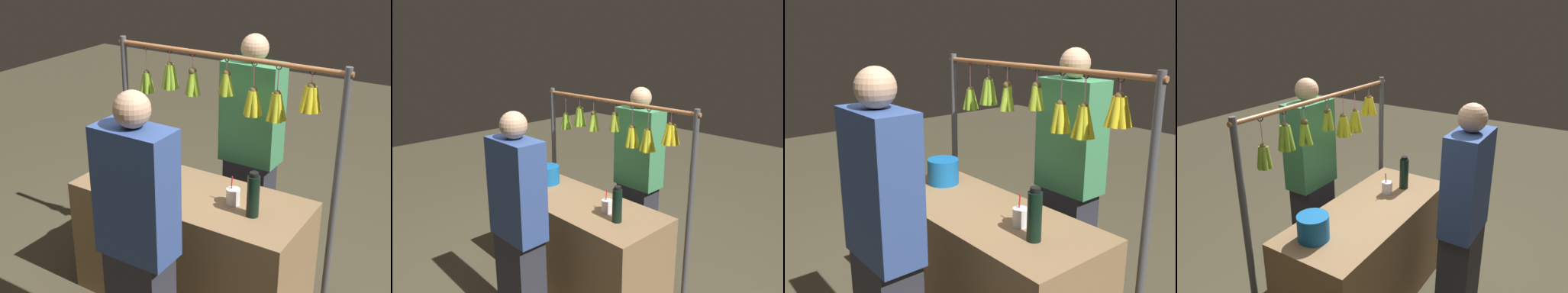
% 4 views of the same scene
% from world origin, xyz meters
% --- Properties ---
extents(market_counter, '(1.52, 0.64, 0.82)m').
position_xyz_m(market_counter, '(0.00, 0.00, 0.41)').
color(market_counter, olive).
rests_on(market_counter, ground).
extents(display_rack, '(1.69, 0.14, 1.67)m').
position_xyz_m(display_rack, '(-0.03, -0.39, 1.23)').
color(display_rack, '#4C4C51').
rests_on(display_rack, ground).
extents(water_bottle, '(0.07, 0.07, 0.28)m').
position_xyz_m(water_bottle, '(-0.46, 0.05, 0.96)').
color(water_bottle, black).
rests_on(water_bottle, market_counter).
extents(blue_bucket, '(0.21, 0.21, 0.17)m').
position_xyz_m(blue_bucket, '(0.53, -0.08, 0.91)').
color(blue_bucket, '#1662AD').
rests_on(blue_bucket, market_counter).
extents(drink_cup, '(0.09, 0.09, 0.18)m').
position_xyz_m(drink_cup, '(-0.30, -0.02, 0.87)').
color(drink_cup, silver).
rests_on(drink_cup, market_counter).
extents(vendor_person, '(0.41, 0.22, 1.74)m').
position_xyz_m(vendor_person, '(-0.10, -0.65, 0.86)').
color(vendor_person, '#2D2D38').
rests_on(vendor_person, ground).
extents(customer_person, '(0.40, 0.22, 1.70)m').
position_xyz_m(customer_person, '(-0.12, 0.70, 0.84)').
color(customer_person, '#2D2D38').
rests_on(customer_person, ground).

